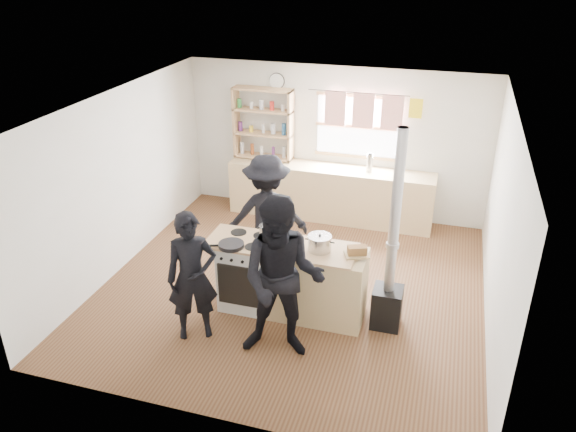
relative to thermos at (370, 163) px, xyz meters
The scene contains 14 objects.
ground 2.54m from the thermos, 105.77° to the right, with size 5.00×5.00×0.01m, color brown.
back_counter 0.87m from the thermos, behind, with size 3.40×0.55×0.90m, color tan.
shelving_unit 1.89m from the thermos, behind, with size 1.00×0.28×1.20m.
thermos is the anchor object (origin of this frame).
cooking_island 2.87m from the thermos, 99.88° to the right, with size 1.97×0.64×0.93m.
skillet_greens 3.22m from the thermos, 111.50° to the right, with size 0.40×0.40×0.05m.
roast_tray 2.78m from the thermos, 102.78° to the right, with size 0.39×0.35×0.07m.
stockpot_stove 2.76m from the thermos, 107.42° to the right, with size 0.23×0.23×0.19m.
stockpot_counter 2.77m from the thermos, 92.99° to the right, with size 0.29×0.29×0.21m.
bread_board 2.78m from the thermos, 83.75° to the right, with size 0.33×0.29×0.12m.
flue_heater 2.84m from the thermos, 75.63° to the right, with size 0.35×0.35×2.50m.
person_near_left 3.84m from the thermos, 112.13° to the right, with size 0.58×0.38×1.58m, color black.
person_near_right 3.58m from the thermos, 95.84° to the right, with size 0.93×0.73×1.92m, color black.
person_far 2.20m from the thermos, 120.01° to the right, with size 1.11×0.64×1.72m, color black.
Camera 1 is at (1.78, -6.22, 4.21)m, focal length 35.00 mm.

